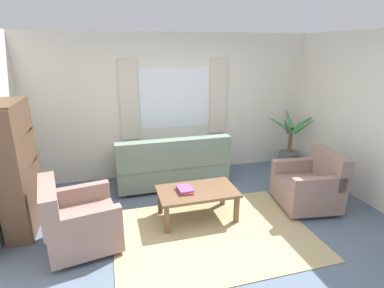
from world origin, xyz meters
TOP-DOWN VIEW (x-y plane):
  - ground_plane at (0.00, 0.00)m, footprint 6.24×6.24m
  - wall_back at (0.00, 2.26)m, footprint 5.32×0.12m
  - window_with_curtains at (0.00, 2.18)m, footprint 1.98×0.07m
  - area_rug at (0.00, 0.00)m, footprint 2.55×1.85m
  - couch at (-0.20, 1.61)m, footprint 1.90×0.82m
  - armchair_left at (-1.66, 0.21)m, footprint 0.96×0.97m
  - armchair_right at (1.66, 0.31)m, footprint 0.93×0.95m
  - coffee_table at (-0.09, 0.45)m, footprint 1.10×0.64m
  - book_stack_on_table at (-0.26, 0.46)m, footprint 0.21×0.31m
  - potted_plant at (2.22, 1.73)m, footprint 1.14×1.12m
  - bookshelf at (-2.34, 0.90)m, footprint 0.30×0.94m

SIDE VIEW (x-z plane):
  - ground_plane at x=0.00m, z-range 0.00..0.00m
  - area_rug at x=0.00m, z-range 0.00..0.01m
  - armchair_left at x=-1.66m, z-range -0.09..0.79m
  - armchair_right at x=1.66m, z-range -0.09..0.79m
  - couch at x=-0.20m, z-range -0.09..0.83m
  - coffee_table at x=-0.09m, z-range 0.16..0.60m
  - book_stack_on_table at x=-0.26m, z-range 0.44..0.49m
  - potted_plant at x=2.22m, z-range -0.15..1.09m
  - bookshelf at x=-2.34m, z-range 0.02..1.74m
  - wall_back at x=0.00m, z-range 0.00..2.60m
  - window_with_curtains at x=0.00m, z-range 0.75..2.15m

